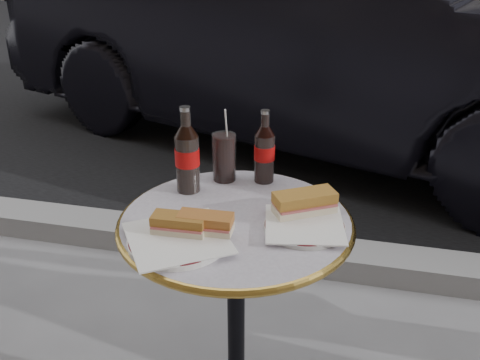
% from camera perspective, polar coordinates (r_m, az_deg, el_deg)
% --- Properties ---
extents(asphalt_road, '(40.00, 8.00, 0.00)m').
position_cam_1_polar(asphalt_road, '(6.35, 10.44, 12.24)').
color(asphalt_road, black).
rests_on(asphalt_road, ground).
extents(curb, '(40.00, 0.20, 0.12)m').
position_cam_1_polar(curb, '(2.52, 4.44, -7.69)').
color(curb, gray).
rests_on(curb, ground).
extents(bistro_table, '(0.62, 0.62, 0.73)m').
position_cam_1_polar(bistro_table, '(1.62, -0.42, -15.44)').
color(bistro_table, '#BAB2C4').
rests_on(bistro_table, ground).
extents(plate_left, '(0.32, 0.32, 0.01)m').
position_cam_1_polar(plate_left, '(1.30, -6.67, -6.46)').
color(plate_left, white).
rests_on(plate_left, bistro_table).
extents(plate_right, '(0.21, 0.21, 0.01)m').
position_cam_1_polar(plate_right, '(1.36, 6.87, -4.99)').
color(plate_right, silver).
rests_on(plate_right, bistro_table).
extents(sandwich_left_a, '(0.13, 0.07, 0.05)m').
position_cam_1_polar(sandwich_left_a, '(1.31, -6.52, -4.81)').
color(sandwich_left_a, '#925F25').
rests_on(sandwich_left_a, plate_left).
extents(sandwich_left_b, '(0.14, 0.07, 0.05)m').
position_cam_1_polar(sandwich_left_b, '(1.31, -3.69, -4.73)').
color(sandwich_left_b, '#A46029').
rests_on(sandwich_left_b, plate_left).
extents(sandwich_right, '(0.18, 0.15, 0.06)m').
position_cam_1_polar(sandwich_right, '(1.40, 6.89, -2.52)').
color(sandwich_right, '#A06C28').
rests_on(sandwich_right, plate_right).
extents(cola_bottle_left, '(0.08, 0.08, 0.25)m').
position_cam_1_polar(cola_bottle_left, '(1.50, -5.68, 3.24)').
color(cola_bottle_left, black).
rests_on(cola_bottle_left, bistro_table).
extents(cola_bottle_right, '(0.08, 0.08, 0.22)m').
position_cam_1_polar(cola_bottle_right, '(1.56, 2.64, 3.61)').
color(cola_bottle_right, black).
rests_on(cola_bottle_right, bistro_table).
extents(cola_glass, '(0.09, 0.09, 0.15)m').
position_cam_1_polar(cola_glass, '(1.58, -1.70, 2.47)').
color(cola_glass, black).
rests_on(cola_glass, bistro_table).
extents(parked_car, '(3.02, 4.90, 1.52)m').
position_cam_1_polar(parked_car, '(3.76, 8.74, 15.12)').
color(parked_car, black).
rests_on(parked_car, ground).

